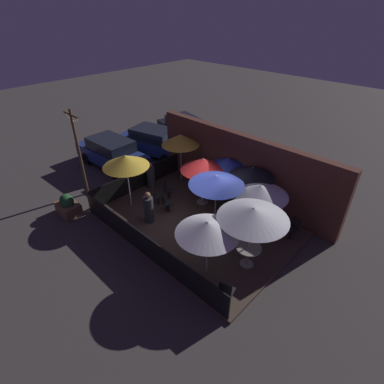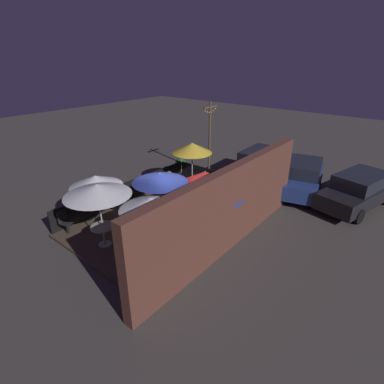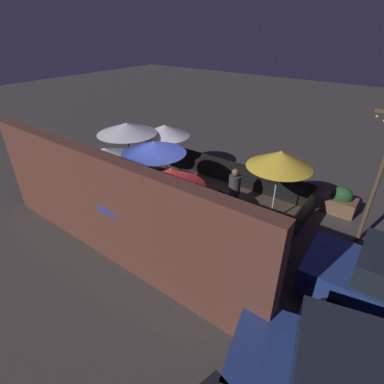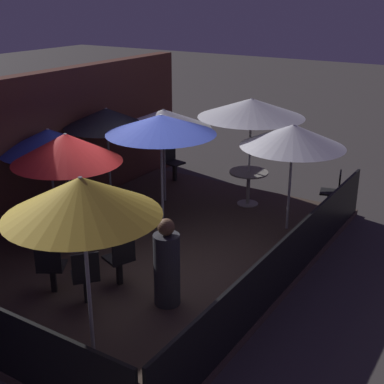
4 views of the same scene
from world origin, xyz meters
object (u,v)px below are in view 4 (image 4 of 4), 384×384
at_px(dining_table_0, 72,218).
at_px(patio_chair_2, 121,258).
at_px(patio_umbrella_0, 66,148).
at_px(patio_umbrella_6, 161,124).
at_px(patio_umbrella_3, 82,197).
at_px(patio_umbrella_7, 49,140).
at_px(patio_umbrella_8, 293,136).
at_px(patio_umbrella_1, 251,108).
at_px(patio_chair_3, 86,275).
at_px(patio_chair_0, 51,266).
at_px(patio_umbrella_4, 107,118).
at_px(patron_1, 167,266).
at_px(patio_chair_4, 173,161).
at_px(dining_table_1, 249,178).
at_px(patio_chair_1, 333,191).
at_px(patio_umbrella_5, 164,119).

relative_size(dining_table_0, patio_chair_2, 0.99).
xyz_separation_m(patio_umbrella_0, patio_umbrella_6, (1.51, -0.95, 0.23)).
relative_size(patio_umbrella_3, patio_umbrella_7, 1.21).
xyz_separation_m(patio_umbrella_0, patio_umbrella_8, (2.88, -3.00, 0.00)).
distance_m(patio_umbrella_1, patio_chair_3, 5.23).
bearing_deg(patio_umbrella_3, patio_chair_0, 63.67).
relative_size(patio_umbrella_8, patio_chair_3, 2.33).
bearing_deg(patio_umbrella_6, patio_umbrella_4, 75.86).
relative_size(patio_umbrella_1, patio_chair_3, 2.60).
xyz_separation_m(patio_chair_2, patron_1, (-0.02, -0.91, 0.12)).
relative_size(patio_umbrella_3, patio_chair_4, 2.66).
bearing_deg(patio_chair_0, patio_umbrella_0, -0.00).
bearing_deg(patron_1, dining_table_1, 3.82).
height_order(patio_chair_0, patio_chair_1, patio_chair_1).
height_order(patio_umbrella_7, dining_table_0, patio_umbrella_7).
bearing_deg(patio_umbrella_4, patio_umbrella_3, -142.35).
xyz_separation_m(patio_umbrella_1, patio_umbrella_4, (-1.71, 2.50, -0.19)).
xyz_separation_m(dining_table_0, patio_chair_1, (4.11, -3.50, -0.07)).
bearing_deg(patio_chair_3, patio_umbrella_4, -14.33).
distance_m(dining_table_0, patio_chair_0, 1.63).
relative_size(patio_chair_1, patio_chair_2, 1.01).
height_order(patio_umbrella_4, patio_chair_2, patio_umbrella_4).
xyz_separation_m(patio_chair_1, patio_chair_4, (-0.01, 4.08, -0.02)).
bearing_deg(patio_chair_2, patio_umbrella_0, -0.00).
distance_m(patio_chair_0, patron_1, 1.83).
relative_size(patio_chair_2, patron_1, 0.67).
bearing_deg(dining_table_1, patio_umbrella_3, -173.80).
bearing_deg(patio_umbrella_7, patio_umbrella_6, -63.15).
relative_size(patio_umbrella_0, dining_table_0, 2.35).
distance_m(patio_umbrella_6, patio_chair_0, 3.32).
height_order(patio_umbrella_1, patio_chair_2, patio_umbrella_1).
xyz_separation_m(patio_umbrella_7, patio_chair_0, (-1.89, -1.86, -1.29)).
height_order(patio_umbrella_4, patron_1, patio_umbrella_4).
relative_size(patio_umbrella_8, patron_1, 1.53).
height_order(patio_chair_1, patio_chair_4, patio_chair_1).
height_order(patio_umbrella_1, dining_table_1, patio_umbrella_1).
relative_size(patio_umbrella_3, patio_chair_2, 2.63).
bearing_deg(patio_chair_4, dining_table_1, -0.00).
distance_m(patio_chair_0, patio_chair_3, 0.67).
bearing_deg(patio_umbrella_1, patio_umbrella_0, 154.35).
relative_size(patio_umbrella_3, patio_umbrella_8, 1.14).
xyz_separation_m(dining_table_0, patio_chair_4, (4.10, 0.58, -0.08)).
height_order(patio_umbrella_1, patron_1, patio_umbrella_1).
xyz_separation_m(patio_umbrella_3, dining_table_1, (5.76, 0.63, -1.58)).
relative_size(patio_umbrella_3, dining_table_1, 2.87).
distance_m(patio_umbrella_5, patio_chair_1, 3.91).
bearing_deg(patio_chair_3, patio_umbrella_8, -68.80).
distance_m(patio_umbrella_1, patio_umbrella_5, 1.89).
distance_m(patio_umbrella_7, patron_1, 3.89).
bearing_deg(patio_umbrella_1, patio_umbrella_3, -173.80).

